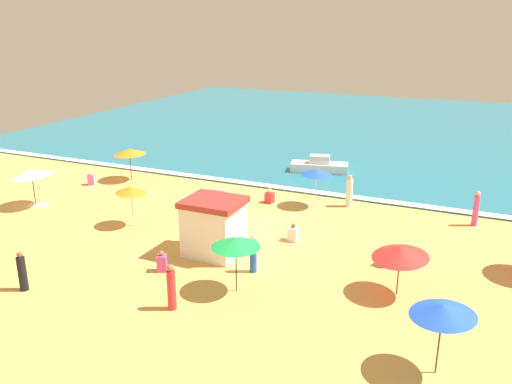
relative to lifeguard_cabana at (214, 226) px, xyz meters
name	(u,v)px	position (x,y,z in m)	size (l,w,h in m)	color
ground_plane	(256,226)	(0.31, 3.77, -1.30)	(60.00, 60.00, 0.00)	#E0A856
ocean_water	(374,128)	(0.31, 31.77, -1.25)	(60.00, 44.00, 0.10)	teal
wave_breaker_foam	(298,190)	(0.31, 10.07, -1.19)	(57.00, 0.70, 0.01)	white
lifeguard_cabana	(214,226)	(0.00, 0.00, 0.00)	(2.50, 2.21, 2.56)	white
beach_umbrella_0	(443,310)	(9.99, -4.75, 0.79)	(2.51, 2.50, 2.34)	#4C3823
beach_umbrella_1	(129,152)	(-10.40, 7.85, 0.60)	(2.44, 2.43, 2.13)	#4C3823
beach_umbrella_2	(32,173)	(-12.16, 1.46, 0.66)	(2.65, 2.62, 2.30)	#4C3823
beach_umbrella_3	(316,172)	(2.14, 7.87, 0.69)	(1.78, 1.77, 2.18)	silver
beach_umbrella_4	(400,252)	(8.09, -0.43, 0.45)	(2.97, 2.98, 2.08)	#4C3823
beach_umbrella_6	(131,190)	(-5.36, 1.28, 0.61)	(1.75, 1.73, 2.14)	silver
beach_umbrella_7	(236,242)	(2.41, -2.70, 0.73)	(2.64, 2.64, 2.23)	#4C3823
beachgoer_0	(270,197)	(-0.44, 7.40, -0.94)	(0.49, 0.49, 0.84)	red
beachgoer_1	(225,209)	(-1.23, 3.37, -0.49)	(0.34, 0.34, 1.69)	black
beachgoer_2	(90,179)	(-12.14, 5.96, -0.96)	(0.52, 0.52, 0.81)	#D84CA5
beachgoer_4	(253,254)	(2.32, -0.94, -0.51)	(0.31, 0.31, 1.65)	blue
beachgoer_5	(162,262)	(-1.16, -2.43, -0.91)	(0.50, 0.50, 0.91)	#D84CA5
beachgoer_6	(171,288)	(0.88, -4.84, -0.45)	(0.35, 0.35, 1.76)	red
beachgoer_7	(349,192)	(3.85, 8.62, -0.45)	(0.51, 0.51, 1.83)	white
beachgoer_8	(389,257)	(7.32, 1.94, -0.92)	(0.56, 0.56, 0.90)	#D84CA5
beachgoer_9	(22,272)	(-5.12, -5.98, -0.55)	(0.44, 0.44, 1.60)	black
beachgoer_10	(293,233)	(2.70, 2.81, -0.94)	(0.47, 0.47, 0.86)	white
beachgoer_11	(476,209)	(10.42, 8.39, -0.41)	(0.40, 0.40, 1.83)	#D84CA5
beach_towel_0	(215,193)	(-4.19, 7.74, -1.29)	(1.22, 1.16, 0.01)	#D84CA5
beach_towel_1	(38,205)	(-12.20, 1.64, -1.29)	(1.26, 1.13, 0.01)	white
small_boat_0	(319,166)	(0.26, 14.51, -0.81)	(4.03, 2.17, 1.13)	white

